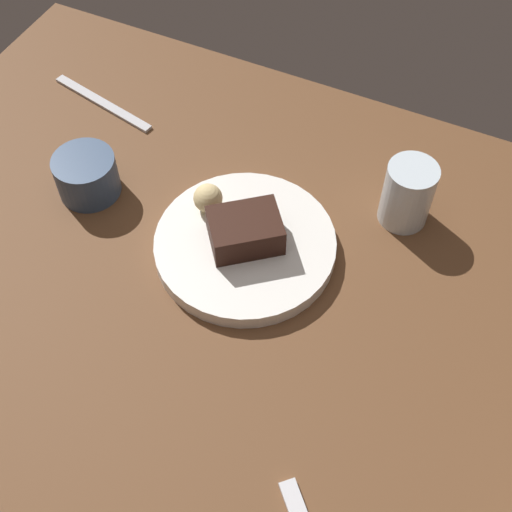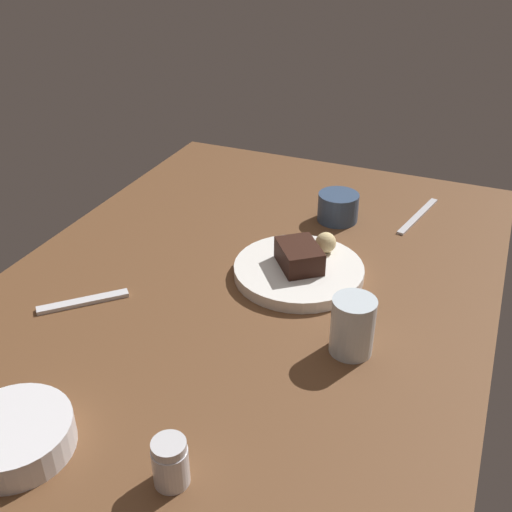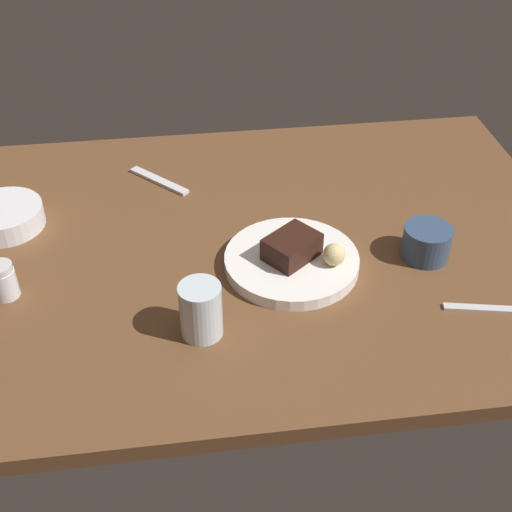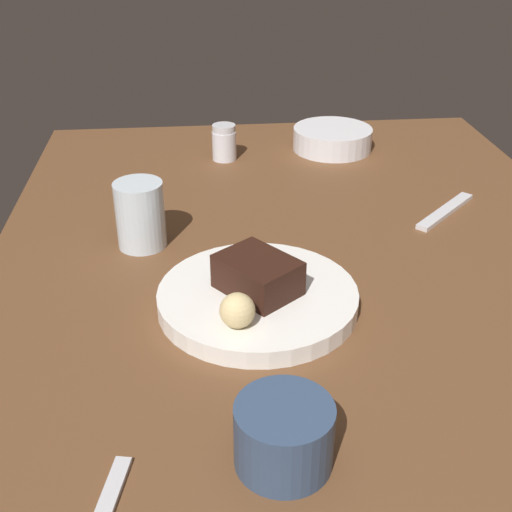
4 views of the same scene
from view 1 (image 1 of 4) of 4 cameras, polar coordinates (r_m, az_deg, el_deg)
dining_table at (r=83.71cm, az=0.89°, el=-5.66°), size 120.00×84.00×3.00cm
dessert_plate at (r=87.04cm, az=-0.91°, el=0.88°), size 23.14×23.14×2.15cm
chocolate_cake_slice at (r=84.52cm, az=-0.91°, el=2.14°), size 10.99×10.62×4.14cm
bread_roll at (r=88.27cm, az=-4.03°, el=4.83°), size 3.80×3.80×3.80cm
water_glass at (r=90.01cm, az=12.53°, el=5.08°), size 6.53×6.53×9.09cm
coffee_cup at (r=94.90cm, az=-13.94°, el=6.53°), size 8.38×8.38×5.91cm
butter_knife at (r=108.94cm, az=-12.67°, el=12.34°), size 18.88×5.32×0.50cm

